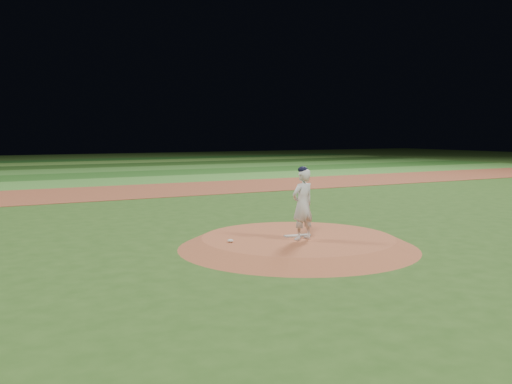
% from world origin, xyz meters
% --- Properties ---
extents(ground, '(120.00, 120.00, 0.00)m').
position_xyz_m(ground, '(0.00, 0.00, 0.00)').
color(ground, '#294D19').
rests_on(ground, ground).
extents(infield_dirt_band, '(70.00, 6.00, 0.02)m').
position_xyz_m(infield_dirt_band, '(0.00, 14.00, 0.01)').
color(infield_dirt_band, brown).
rests_on(infield_dirt_band, ground).
extents(outfield_stripe_0, '(70.00, 5.00, 0.02)m').
position_xyz_m(outfield_stripe_0, '(0.00, 19.50, 0.01)').
color(outfield_stripe_0, '#3C792C').
rests_on(outfield_stripe_0, ground).
extents(outfield_stripe_1, '(70.00, 5.00, 0.02)m').
position_xyz_m(outfield_stripe_1, '(0.00, 24.50, 0.01)').
color(outfield_stripe_1, '#204F19').
rests_on(outfield_stripe_1, ground).
extents(outfield_stripe_2, '(70.00, 5.00, 0.02)m').
position_xyz_m(outfield_stripe_2, '(0.00, 29.50, 0.01)').
color(outfield_stripe_2, '#346B26').
rests_on(outfield_stripe_2, ground).
extents(outfield_stripe_3, '(70.00, 5.00, 0.02)m').
position_xyz_m(outfield_stripe_3, '(0.00, 34.50, 0.01)').
color(outfield_stripe_3, '#1C3F14').
rests_on(outfield_stripe_3, ground).
extents(outfield_stripe_4, '(70.00, 5.00, 0.02)m').
position_xyz_m(outfield_stripe_4, '(0.00, 39.50, 0.01)').
color(outfield_stripe_4, '#467B2C').
rests_on(outfield_stripe_4, ground).
extents(outfield_stripe_5, '(70.00, 5.00, 0.02)m').
position_xyz_m(outfield_stripe_5, '(0.00, 44.50, 0.01)').
color(outfield_stripe_5, '#1B4D18').
rests_on(outfield_stripe_5, ground).
extents(pitchers_mound, '(5.50, 5.50, 0.25)m').
position_xyz_m(pitchers_mound, '(0.00, 0.00, 0.12)').
color(pitchers_mound, '#9F5131').
rests_on(pitchers_mound, ground).
extents(pitching_rubber, '(0.64, 0.25, 0.03)m').
position_xyz_m(pitching_rubber, '(0.03, 0.07, 0.27)').
color(pitching_rubber, beige).
rests_on(pitching_rubber, pitchers_mound).
extents(rosin_bag, '(0.13, 0.13, 0.07)m').
position_xyz_m(rosin_bag, '(-1.65, 0.15, 0.29)').
color(rosin_bag, silver).
rests_on(rosin_bag, pitchers_mound).
extents(pitcher_on_mound, '(0.64, 0.48, 1.64)m').
position_xyz_m(pitcher_on_mound, '(-0.10, -0.34, 1.06)').
color(pitcher_on_mound, silver).
rests_on(pitcher_on_mound, pitchers_mound).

